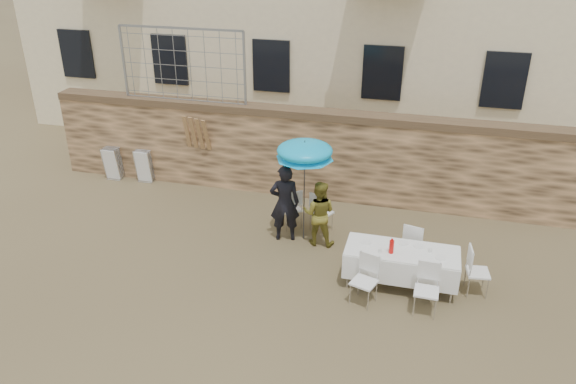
% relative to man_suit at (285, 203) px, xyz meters
% --- Properties ---
extents(ground, '(80.00, 80.00, 0.00)m').
position_rel_man_suit_xyz_m(ground, '(-0.20, -2.70, -0.87)').
color(ground, brown).
rests_on(ground, ground).
extents(stone_wall, '(13.00, 0.50, 2.20)m').
position_rel_man_suit_xyz_m(stone_wall, '(-0.20, 2.30, 0.23)').
color(stone_wall, olive).
rests_on(stone_wall, ground).
extents(chain_link_fence, '(3.20, 0.06, 1.80)m').
position_rel_man_suit_xyz_m(chain_link_fence, '(-3.20, 2.30, 2.23)').
color(chain_link_fence, gray).
rests_on(chain_link_fence, stone_wall).
extents(man_suit, '(0.73, 0.57, 1.75)m').
position_rel_man_suit_xyz_m(man_suit, '(0.00, 0.00, 0.00)').
color(man_suit, black).
rests_on(man_suit, ground).
extents(woman_dress, '(0.72, 0.56, 1.45)m').
position_rel_man_suit_xyz_m(woman_dress, '(0.75, 0.00, -0.15)').
color(woman_dress, '#A09431').
rests_on(woman_dress, ground).
extents(umbrella, '(1.21, 1.21, 2.13)m').
position_rel_man_suit_xyz_m(umbrella, '(0.40, 0.10, 1.14)').
color(umbrella, '#3F3F44').
rests_on(umbrella, ground).
extents(couple_chair_left, '(0.67, 0.67, 0.96)m').
position_rel_man_suit_xyz_m(couple_chair_left, '(0.00, 0.55, -0.39)').
color(couple_chair_left, white).
rests_on(couple_chair_left, ground).
extents(couple_chair_right, '(0.65, 0.65, 0.96)m').
position_rel_man_suit_xyz_m(couple_chair_right, '(0.70, 0.55, -0.39)').
color(couple_chair_right, white).
rests_on(couple_chair_right, ground).
extents(banquet_table, '(2.10, 0.85, 0.78)m').
position_rel_man_suit_xyz_m(banquet_table, '(2.57, -1.12, -0.14)').
color(banquet_table, white).
rests_on(banquet_table, ground).
extents(soda_bottle, '(0.09, 0.09, 0.26)m').
position_rel_man_suit_xyz_m(soda_bottle, '(2.37, -1.27, 0.03)').
color(soda_bottle, red).
rests_on(soda_bottle, banquet_table).
extents(table_chair_front_left, '(0.61, 0.61, 0.96)m').
position_rel_man_suit_xyz_m(table_chair_front_left, '(1.97, -1.87, -0.39)').
color(table_chair_front_left, white).
rests_on(table_chair_front_left, ground).
extents(table_chair_front_right, '(0.49, 0.49, 0.96)m').
position_rel_man_suit_xyz_m(table_chair_front_right, '(3.07, -1.87, -0.39)').
color(table_chair_front_right, white).
rests_on(table_chair_front_right, ground).
extents(table_chair_back, '(0.58, 0.58, 0.96)m').
position_rel_man_suit_xyz_m(table_chair_back, '(2.77, -0.32, -0.39)').
color(table_chair_back, white).
rests_on(table_chair_back, ground).
extents(table_chair_side, '(0.54, 0.54, 0.96)m').
position_rel_man_suit_xyz_m(table_chair_side, '(3.97, -1.02, -0.39)').
color(table_chair_side, white).
rests_on(table_chair_side, ground).
extents(chair_stack_left, '(0.46, 0.40, 0.92)m').
position_rel_man_suit_xyz_m(chair_stack_left, '(-5.26, 2.01, -0.41)').
color(chair_stack_left, white).
rests_on(chair_stack_left, ground).
extents(chair_stack_right, '(0.46, 0.32, 0.92)m').
position_rel_man_suit_xyz_m(chair_stack_right, '(-4.36, 2.01, -0.41)').
color(chair_stack_right, white).
rests_on(chair_stack_right, ground).
extents(wood_planks, '(0.70, 0.20, 2.00)m').
position_rel_man_suit_xyz_m(wood_planks, '(-2.76, 2.08, 0.13)').
color(wood_planks, '#A37749').
rests_on(wood_planks, ground).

